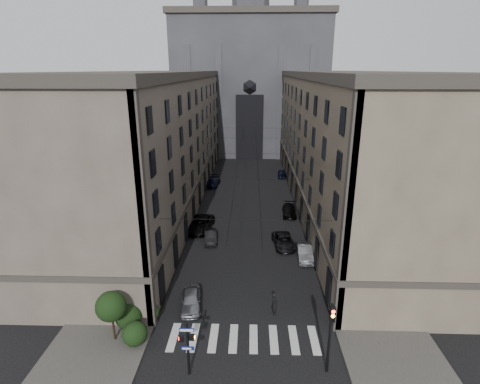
# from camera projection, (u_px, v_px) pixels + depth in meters

# --- Properties ---
(sidewalk_left) EXTENTS (7.00, 80.00, 0.15)m
(sidewalk_left) POSITION_uv_depth(u_px,v_px,m) (180.00, 199.00, 57.61)
(sidewalk_left) COLOR #383533
(sidewalk_left) RESTS_ON ground
(sidewalk_right) EXTENTS (7.00, 80.00, 0.15)m
(sidewalk_right) POSITION_uv_depth(u_px,v_px,m) (317.00, 201.00, 57.00)
(sidewalk_right) COLOR #383533
(sidewalk_right) RESTS_ON ground
(zebra_crossing) EXTENTS (11.00, 3.20, 0.01)m
(zebra_crossing) POSITION_uv_depth(u_px,v_px,m) (243.00, 338.00, 27.89)
(zebra_crossing) COLOR beige
(zebra_crossing) RESTS_ON ground
(building_left) EXTENTS (13.60, 60.60, 18.85)m
(building_left) POSITION_uv_depth(u_px,v_px,m) (157.00, 139.00, 54.81)
(building_left) COLOR #53493F
(building_left) RESTS_ON ground
(building_right) EXTENTS (13.60, 60.60, 18.85)m
(building_right) POSITION_uv_depth(u_px,v_px,m) (341.00, 140.00, 54.02)
(building_right) COLOR brown
(building_right) RESTS_ON ground
(gothic_tower) EXTENTS (35.00, 23.00, 58.00)m
(gothic_tower) POSITION_uv_depth(u_px,v_px,m) (250.00, 75.00, 88.78)
(gothic_tower) COLOR #2D2D33
(gothic_tower) RESTS_ON ground
(pedestrian_signal_left) EXTENTS (1.02, 0.38, 4.00)m
(pedestrian_signal_left) POSITION_uv_depth(u_px,v_px,m) (188.00, 345.00, 23.94)
(pedestrian_signal_left) COLOR black
(pedestrian_signal_left) RESTS_ON ground
(traffic_light_right) EXTENTS (0.34, 0.50, 5.20)m
(traffic_light_right) POSITION_uv_depth(u_px,v_px,m) (330.00, 331.00, 23.77)
(traffic_light_right) COLOR black
(traffic_light_right) RESTS_ON ground
(shrub_cluster) EXTENTS (3.90, 4.40, 3.90)m
(shrub_cluster) POSITION_uv_depth(u_px,v_px,m) (126.00, 316.00, 27.59)
(shrub_cluster) COLOR black
(shrub_cluster) RESTS_ON sidewalk_left
(tram_wires) EXTENTS (14.00, 60.00, 0.43)m
(tram_wires) POSITION_uv_depth(u_px,v_px,m) (248.00, 155.00, 54.72)
(tram_wires) COLOR black
(tram_wires) RESTS_ON ground
(car_left_near) EXTENTS (2.12, 4.26, 1.40)m
(car_left_near) POSITION_uv_depth(u_px,v_px,m) (191.00, 300.00, 31.36)
(car_left_near) COLOR gray
(car_left_near) RESTS_ON ground
(car_left_midnear) EXTENTS (1.82, 3.99, 1.27)m
(car_left_midnear) POSITION_uv_depth(u_px,v_px,m) (210.00, 237.00, 43.41)
(car_left_midnear) COLOR black
(car_left_midnear) RESTS_ON ground
(car_left_midfar) EXTENTS (3.11, 5.91, 1.58)m
(car_left_midfar) POSITION_uv_depth(u_px,v_px,m) (201.00, 224.00, 46.50)
(car_left_midfar) COLOR black
(car_left_midfar) RESTS_ON ground
(car_left_far) EXTENTS (2.46, 5.14, 1.44)m
(car_left_far) POSITION_uv_depth(u_px,v_px,m) (213.00, 182.00, 64.33)
(car_left_far) COLOR black
(car_left_far) RESTS_ON ground
(car_right_near) EXTENTS (1.66, 4.47, 1.46)m
(car_right_near) POSITION_uv_depth(u_px,v_px,m) (305.00, 252.00, 39.50)
(car_right_near) COLOR gray
(car_right_near) RESTS_ON ground
(car_right_midnear) EXTENTS (2.67, 4.94, 1.32)m
(car_right_midnear) POSITION_uv_depth(u_px,v_px,m) (284.00, 241.00, 42.15)
(car_right_midnear) COLOR black
(car_right_midnear) RESTS_ON ground
(car_right_midfar) EXTENTS (2.07, 4.66, 1.33)m
(car_right_midfar) POSITION_uv_depth(u_px,v_px,m) (289.00, 211.00, 51.28)
(car_right_midfar) COLOR black
(car_right_midfar) RESTS_ON ground
(car_right_far) EXTENTS (1.80, 3.95, 1.32)m
(car_right_far) POSITION_uv_depth(u_px,v_px,m) (282.00, 174.00, 69.39)
(car_right_far) COLOR black
(car_right_far) RESTS_ON ground
(pedestrian) EXTENTS (0.54, 0.76, 1.99)m
(pedestrian) POSITION_uv_depth(u_px,v_px,m) (275.00, 304.00, 30.36)
(pedestrian) COLOR black
(pedestrian) RESTS_ON ground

